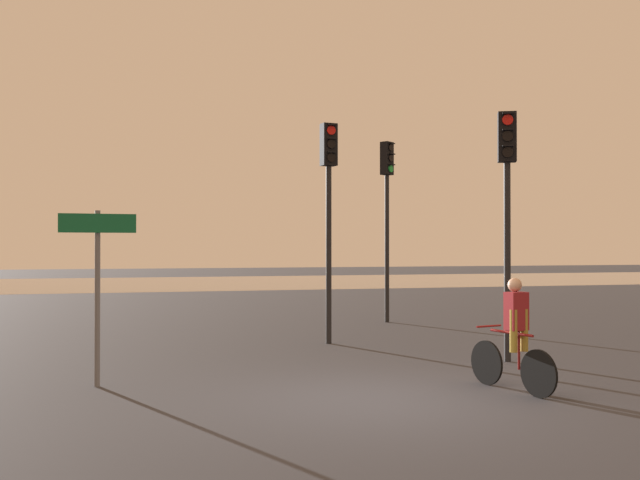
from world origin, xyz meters
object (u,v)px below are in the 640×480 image
Objects in this scene: traffic_light_center at (329,191)px; cyclist at (515,334)px; traffic_light_far_right at (387,198)px; traffic_light_near_right at (507,188)px; direction_sign_post at (97,272)px.

traffic_light_center is 6.16m from cyclist.
traffic_light_near_right is at bearing 53.82° from traffic_light_far_right.
traffic_light_near_right is 3.58m from cyclist.
traffic_light_far_right reaches higher than traffic_light_center.
traffic_light_far_right reaches higher than direction_sign_post.
traffic_light_far_right is at bearing -137.45° from direction_sign_post.
traffic_light_near_right is 7.19m from direction_sign_post.
traffic_light_near_right is 3.97m from traffic_light_center.
traffic_light_near_right is at bearing 49.23° from cyclist.
cyclist is at bearing 46.54° from traffic_light_far_right.
traffic_light_far_right is 1.05× the size of traffic_light_center.
direction_sign_post is (-7.03, -0.53, -1.42)m from traffic_light_near_right.
traffic_light_near_right is 1.73× the size of direction_sign_post.
traffic_light_center is at bearing -27.03° from traffic_light_near_right.
direction_sign_post reaches higher than cyclist.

